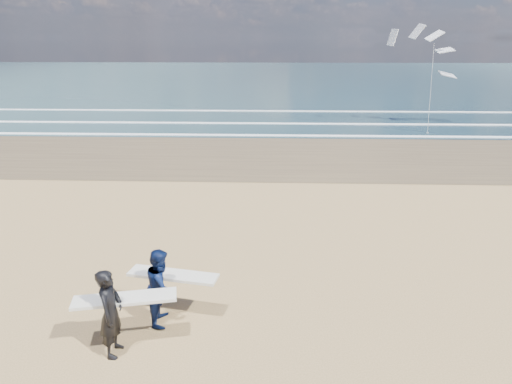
{
  "coord_description": "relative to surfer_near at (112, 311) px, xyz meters",
  "views": [
    {
      "loc": [
        2.59,
        -8.46,
        6.47
      ],
      "look_at": [
        2.04,
        6.0,
        1.57
      ],
      "focal_mm": 32.0,
      "sensor_mm": 36.0,
      "label": 1
    }
  ],
  "objects": [
    {
      "name": "surfer_near",
      "position": [
        0.0,
        0.0,
        0.0
      ],
      "size": [
        2.26,
        1.2,
        1.99
      ],
      "color": "black",
      "rests_on": "ground"
    },
    {
      "name": "ocean",
      "position": [
        20.75,
        72.31,
        -1.0
      ],
      "size": [
        220.0,
        100.0,
        0.02
      ],
      "primitive_type": "cube",
      "color": "#1B323B",
      "rests_on": "ground"
    },
    {
      "name": "foam_breakers",
      "position": [
        20.75,
        28.41,
        -0.96
      ],
      "size": [
        220.0,
        11.7,
        0.05
      ],
      "color": "white",
      "rests_on": "ground"
    },
    {
      "name": "kite_1",
      "position": [
        15.03,
        27.12,
        3.46
      ],
      "size": [
        6.16,
        4.78,
        7.84
      ],
      "color": "slate",
      "rests_on": "ground"
    },
    {
      "name": "surfer_far",
      "position": [
        0.77,
        1.22,
        -0.07
      ],
      "size": [
        2.26,
        1.29,
        1.87
      ],
      "color": "#0B173F",
      "rests_on": "ground"
    }
  ]
}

